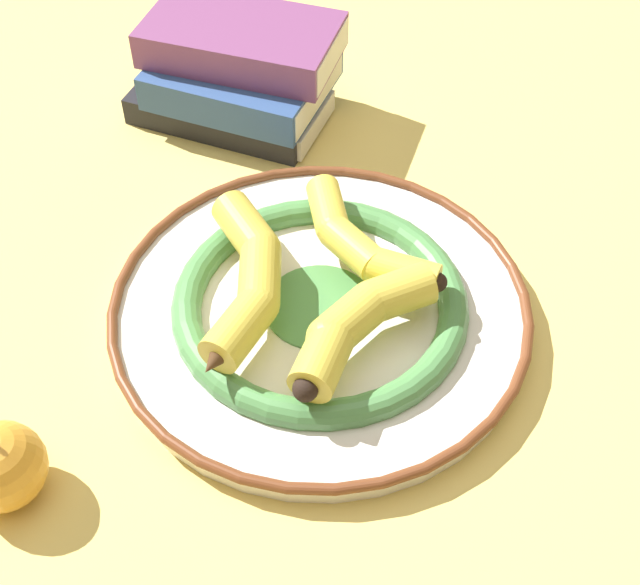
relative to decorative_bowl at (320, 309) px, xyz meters
The scene contains 7 objects.
ground_plane 0.04m from the decorative_bowl, 35.32° to the left, with size 2.80×2.80×0.00m, color #E5CC6B.
decorative_bowl is the anchor object (origin of this frame).
banana_a 0.07m from the decorative_bowl, 48.74° to the right, with size 0.17×0.10×0.03m.
banana_b 0.07m from the decorative_bowl, 160.40° to the right, with size 0.11×0.17×0.04m.
banana_c 0.07m from the decorative_bowl, 75.02° to the left, with size 0.21×0.10×0.04m.
book_stack 0.33m from the decorative_bowl, ahead, with size 0.23×0.25×0.11m.
apple 0.30m from the decorative_bowl, 110.75° to the left, with size 0.07×0.07×0.08m.
Camera 1 is at (-0.54, 0.11, 0.63)m, focal length 50.00 mm.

